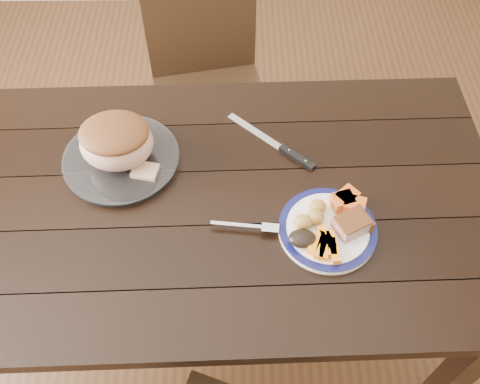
{
  "coord_description": "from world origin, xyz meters",
  "views": [
    {
      "loc": [
        0.07,
        -0.84,
        1.94
      ],
      "look_at": [
        0.08,
        -0.02,
        0.8
      ],
      "focal_mm": 40.0,
      "sensor_mm": 36.0,
      "label": 1
    }
  ],
  "objects_px": {
    "chair_far": "(207,76)",
    "serving_platter": "(122,160)",
    "dining_table": "(212,216)",
    "dinner_plate": "(327,230)",
    "roast_joint": "(117,143)",
    "fork": "(250,226)",
    "pork_slice": "(351,225)",
    "carving_knife": "(286,151)"
  },
  "relations": [
    {
      "from": "serving_platter",
      "to": "carving_knife",
      "type": "relative_size",
      "value": 1.28
    },
    {
      "from": "chair_far",
      "to": "serving_platter",
      "type": "xyz_separation_m",
      "value": [
        -0.22,
        -0.61,
        0.23
      ]
    },
    {
      "from": "dining_table",
      "to": "serving_platter",
      "type": "distance_m",
      "value": 0.3
    },
    {
      "from": "chair_far",
      "to": "roast_joint",
      "type": "xyz_separation_m",
      "value": [
        -0.22,
        -0.61,
        0.31
      ]
    },
    {
      "from": "chair_far",
      "to": "fork",
      "type": "height_order",
      "value": "chair_far"
    },
    {
      "from": "dining_table",
      "to": "roast_joint",
      "type": "relative_size",
      "value": 8.0
    },
    {
      "from": "dinner_plate",
      "to": "serving_platter",
      "type": "distance_m",
      "value": 0.61
    },
    {
      "from": "dinner_plate",
      "to": "roast_joint",
      "type": "distance_m",
      "value": 0.62
    },
    {
      "from": "dining_table",
      "to": "fork",
      "type": "height_order",
      "value": "fork"
    },
    {
      "from": "dinner_plate",
      "to": "carving_knife",
      "type": "relative_size",
      "value": 1.02
    },
    {
      "from": "serving_platter",
      "to": "fork",
      "type": "xyz_separation_m",
      "value": [
        0.36,
        -0.24,
        0.01
      ]
    },
    {
      "from": "chair_far",
      "to": "pork_slice",
      "type": "bearing_deg",
      "value": 104.15
    },
    {
      "from": "dining_table",
      "to": "dinner_plate",
      "type": "height_order",
      "value": "dinner_plate"
    },
    {
      "from": "pork_slice",
      "to": "fork",
      "type": "height_order",
      "value": "pork_slice"
    },
    {
      "from": "dinner_plate",
      "to": "roast_joint",
      "type": "height_order",
      "value": "roast_joint"
    },
    {
      "from": "serving_platter",
      "to": "pork_slice",
      "type": "height_order",
      "value": "pork_slice"
    },
    {
      "from": "roast_joint",
      "to": "fork",
      "type": "bearing_deg",
      "value": -33.05
    },
    {
      "from": "dinner_plate",
      "to": "serving_platter",
      "type": "relative_size",
      "value": 0.8
    },
    {
      "from": "pork_slice",
      "to": "roast_joint",
      "type": "bearing_deg",
      "value": 158.41
    },
    {
      "from": "pork_slice",
      "to": "carving_knife",
      "type": "relative_size",
      "value": 0.33
    },
    {
      "from": "pork_slice",
      "to": "fork",
      "type": "bearing_deg",
      "value": 177.79
    },
    {
      "from": "chair_far",
      "to": "carving_knife",
      "type": "height_order",
      "value": "chair_far"
    },
    {
      "from": "dining_table",
      "to": "fork",
      "type": "distance_m",
      "value": 0.19
    },
    {
      "from": "serving_platter",
      "to": "roast_joint",
      "type": "relative_size",
      "value": 1.59
    },
    {
      "from": "dining_table",
      "to": "pork_slice",
      "type": "height_order",
      "value": "pork_slice"
    },
    {
      "from": "pork_slice",
      "to": "roast_joint",
      "type": "height_order",
      "value": "roast_joint"
    },
    {
      "from": "fork",
      "to": "roast_joint",
      "type": "distance_m",
      "value": 0.44
    },
    {
      "from": "pork_slice",
      "to": "carving_knife",
      "type": "height_order",
      "value": "pork_slice"
    },
    {
      "from": "chair_far",
      "to": "roast_joint",
      "type": "bearing_deg",
      "value": 59.27
    },
    {
      "from": "chair_far",
      "to": "serving_platter",
      "type": "distance_m",
      "value": 0.69
    },
    {
      "from": "roast_joint",
      "to": "chair_far",
      "type": "bearing_deg",
      "value": 70.2
    },
    {
      "from": "dining_table",
      "to": "chair_far",
      "type": "xyz_separation_m",
      "value": [
        -0.04,
        0.74,
        -0.13
      ]
    },
    {
      "from": "chair_far",
      "to": "fork",
      "type": "relative_size",
      "value": 5.21
    },
    {
      "from": "serving_platter",
      "to": "fork",
      "type": "distance_m",
      "value": 0.43
    },
    {
      "from": "chair_far",
      "to": "serving_platter",
      "type": "height_order",
      "value": "chair_far"
    },
    {
      "from": "carving_knife",
      "to": "dinner_plate",
      "type": "bearing_deg",
      "value": -29.34
    },
    {
      "from": "dining_table",
      "to": "chair_far",
      "type": "relative_size",
      "value": 1.74
    },
    {
      "from": "chair_far",
      "to": "carving_knife",
      "type": "bearing_deg",
      "value": 102.69
    },
    {
      "from": "dining_table",
      "to": "pork_slice",
      "type": "xyz_separation_m",
      "value": [
        0.36,
        -0.12,
        0.13
      ]
    },
    {
      "from": "dining_table",
      "to": "serving_platter",
      "type": "height_order",
      "value": "serving_platter"
    },
    {
      "from": "chair_far",
      "to": "serving_platter",
      "type": "bearing_deg",
      "value": 59.27
    },
    {
      "from": "pork_slice",
      "to": "fork",
      "type": "xyz_separation_m",
      "value": [
        -0.26,
        0.01,
        -0.02
      ]
    }
  ]
}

